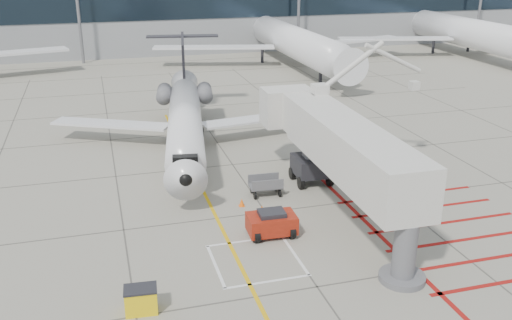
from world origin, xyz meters
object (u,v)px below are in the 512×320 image
object	(u,v)px
regional_jet	(184,110)
jet_bridge	(350,159)
spill_bin	(141,300)
pushback_tug	(272,222)

from	to	relation	value
regional_jet	jet_bridge	world-z (taller)	jet_bridge
regional_jet	spill_bin	distance (m)	19.01
regional_jet	pushback_tug	world-z (taller)	regional_jet
spill_bin	pushback_tug	bearing A→B (deg)	39.30
pushback_tug	spill_bin	distance (m)	8.79
jet_bridge	pushback_tug	bearing A→B (deg)	-173.29
pushback_tug	regional_jet	bearing A→B (deg)	102.47
spill_bin	regional_jet	bearing A→B (deg)	79.76
jet_bridge	regional_jet	bearing A→B (deg)	119.42
regional_jet	pushback_tug	size ratio (longest dim) A/B	10.62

